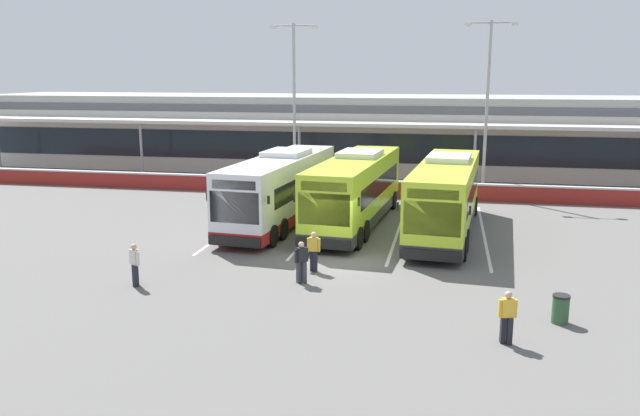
% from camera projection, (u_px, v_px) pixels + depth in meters
% --- Properties ---
extents(ground_plane, '(200.00, 200.00, 0.00)m').
position_uv_depth(ground_plane, '(338.00, 260.00, 27.01)').
color(ground_plane, '#605E5B').
extents(terminal_building, '(70.00, 13.00, 6.00)m').
position_uv_depth(terminal_building, '(394.00, 133.00, 52.20)').
color(terminal_building, beige).
rests_on(terminal_building, ground).
extents(red_barrier_wall, '(60.00, 0.40, 1.10)m').
position_uv_depth(red_barrier_wall, '(376.00, 189.00, 40.81)').
color(red_barrier_wall, maroon).
rests_on(red_barrier_wall, ground).
extents(coach_bus_leftmost, '(3.74, 12.32, 3.78)m').
position_uv_depth(coach_bus_leftmost, '(281.00, 190.00, 33.44)').
color(coach_bus_leftmost, silver).
rests_on(coach_bus_leftmost, ground).
extents(coach_bus_left_centre, '(3.74, 12.32, 3.78)m').
position_uv_depth(coach_bus_left_centre, '(355.00, 191.00, 33.05)').
color(coach_bus_left_centre, '#B7DB2D').
rests_on(coach_bus_left_centre, ground).
extents(coach_bus_centre, '(3.74, 12.32, 3.78)m').
position_uv_depth(coach_bus_centre, '(446.00, 198.00, 31.29)').
color(coach_bus_centre, '#B7DB2D').
rests_on(coach_bus_centre, ground).
extents(bay_stripe_far_west, '(0.14, 13.00, 0.01)m').
position_uv_depth(bay_stripe_far_west, '(241.00, 222.00, 33.99)').
color(bay_stripe_far_west, silver).
rests_on(bay_stripe_far_west, ground).
extents(bay_stripe_west, '(0.14, 13.00, 0.01)m').
position_uv_depth(bay_stripe_west, '(318.00, 226.00, 33.17)').
color(bay_stripe_west, silver).
rests_on(bay_stripe_west, ground).
extents(bay_stripe_mid_west, '(0.14, 13.00, 0.01)m').
position_uv_depth(bay_stripe_mid_west, '(399.00, 230.00, 32.36)').
color(bay_stripe_mid_west, silver).
rests_on(bay_stripe_mid_west, ground).
extents(bay_stripe_centre, '(0.14, 13.00, 0.01)m').
position_uv_depth(bay_stripe_centre, '(484.00, 234.00, 31.55)').
color(bay_stripe_centre, silver).
rests_on(bay_stripe_centre, ground).
extents(pedestrian_with_handbag, '(0.62, 0.32, 1.62)m').
position_uv_depth(pedestrian_with_handbag, '(313.00, 250.00, 25.38)').
color(pedestrian_with_handbag, black).
rests_on(pedestrian_with_handbag, ground).
extents(pedestrian_in_dark_coat, '(0.46, 0.43, 1.62)m').
position_uv_depth(pedestrian_in_dark_coat, '(301.00, 261.00, 23.91)').
color(pedestrian_in_dark_coat, '#33333D').
rests_on(pedestrian_in_dark_coat, ground).
extents(pedestrian_child, '(0.54, 0.29, 1.62)m').
position_uv_depth(pedestrian_child, '(507.00, 316.00, 18.51)').
color(pedestrian_child, black).
rests_on(pedestrian_child, ground).
extents(pedestrian_near_bin, '(0.51, 0.41, 1.62)m').
position_uv_depth(pedestrian_near_bin, '(135.00, 263.00, 23.61)').
color(pedestrian_near_bin, black).
rests_on(pedestrian_near_bin, ground).
extents(lamp_post_west, '(3.24, 0.28, 11.00)m').
position_uv_depth(lamp_post_west, '(294.00, 96.00, 42.67)').
color(lamp_post_west, '#9E9EA3').
rests_on(lamp_post_west, ground).
extents(lamp_post_centre, '(3.24, 0.28, 11.00)m').
position_uv_depth(lamp_post_centre, '(487.00, 97.00, 40.25)').
color(lamp_post_centre, '#9E9EA3').
rests_on(lamp_post_centre, ground).
extents(litter_bin, '(0.54, 0.54, 0.93)m').
position_uv_depth(litter_bin, '(561.00, 309.00, 20.15)').
color(litter_bin, '#2D5133').
rests_on(litter_bin, ground).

